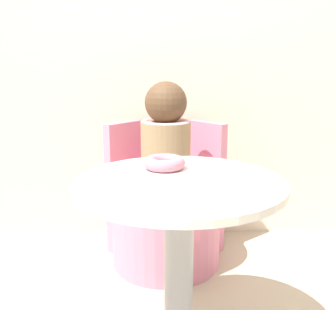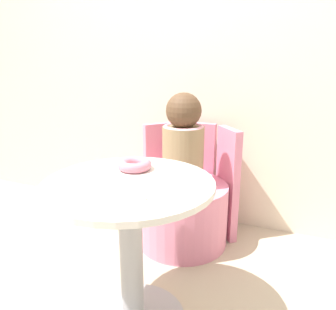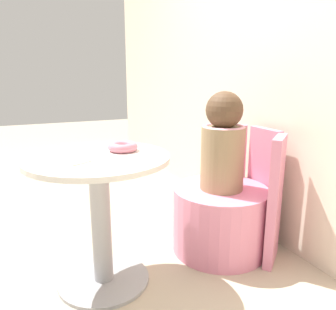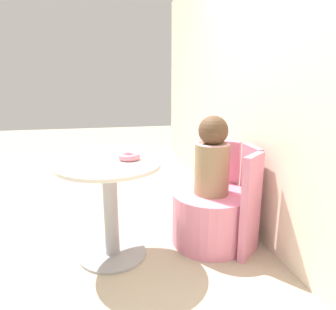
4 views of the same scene
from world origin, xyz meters
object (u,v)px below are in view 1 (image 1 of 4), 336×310
(tub_chair, at_px, (166,227))
(round_table, at_px, (179,243))
(child_figure, at_px, (166,141))
(donut, at_px, (164,163))

(tub_chair, bearing_deg, round_table, -87.49)
(round_table, bearing_deg, tub_chair, 92.51)
(child_figure, bearing_deg, tub_chair, 180.00)
(round_table, distance_m, child_figure, 0.76)
(tub_chair, height_order, child_figure, child_figure)
(round_table, relative_size, child_figure, 1.21)
(tub_chair, relative_size, donut, 3.77)
(donut, bearing_deg, child_figure, 88.53)
(child_figure, height_order, donut, child_figure)
(round_table, distance_m, tub_chair, 0.77)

